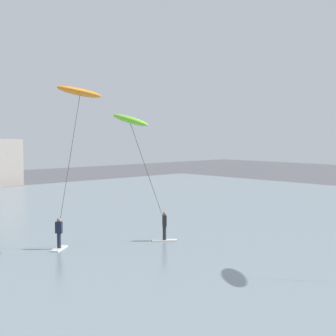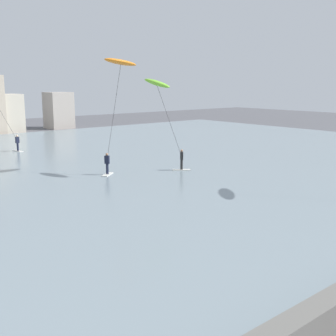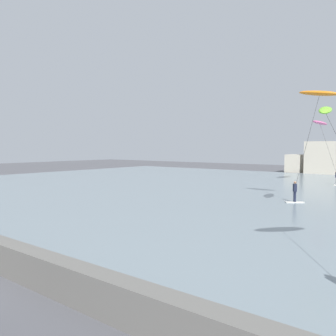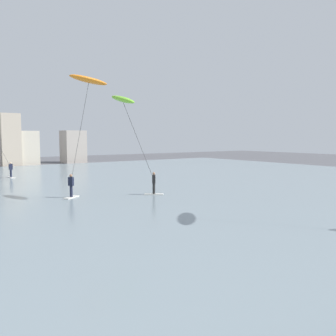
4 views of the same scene
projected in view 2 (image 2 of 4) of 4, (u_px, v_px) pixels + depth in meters
The scene contains 3 objects.
water_bay at pixel (53, 168), 34.92m from camera, with size 84.00×52.00×0.10m, color gray.
kitesurfer_orange at pixel (119, 74), 31.86m from camera, with size 3.78×1.47×8.60m.
kitesurfer_lime at pixel (161, 96), 31.28m from camera, with size 3.86×2.54×7.21m.
Camera 2 is at (-14.95, -2.23, 6.84)m, focal length 46.24 mm.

